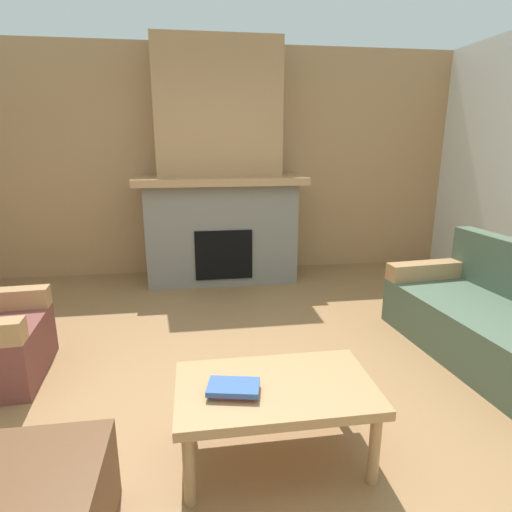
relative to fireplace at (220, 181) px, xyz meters
name	(u,v)px	position (x,y,z in m)	size (l,w,h in m)	color
ground	(251,402)	(0.00, -2.62, -1.16)	(9.00, 9.00, 0.00)	olive
wall_back_wood_panel	(218,163)	(0.00, 0.38, 0.19)	(6.00, 0.12, 2.70)	tan
fireplace	(220,181)	(0.00, 0.00, 0.00)	(1.90, 0.82, 2.70)	gray
couch	(503,325)	(1.95, -2.36, -0.88)	(0.99, 1.87, 0.85)	#4C604C
coffee_table	(275,394)	(0.06, -3.11, -0.79)	(1.00, 0.60, 0.43)	tan
ottoman	(40,509)	(-0.97, -3.49, -0.96)	(0.52, 0.52, 0.40)	brown
book_stack_near_edge	(234,388)	(-0.16, -3.16, -0.71)	(0.28, 0.20, 0.05)	#B23833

